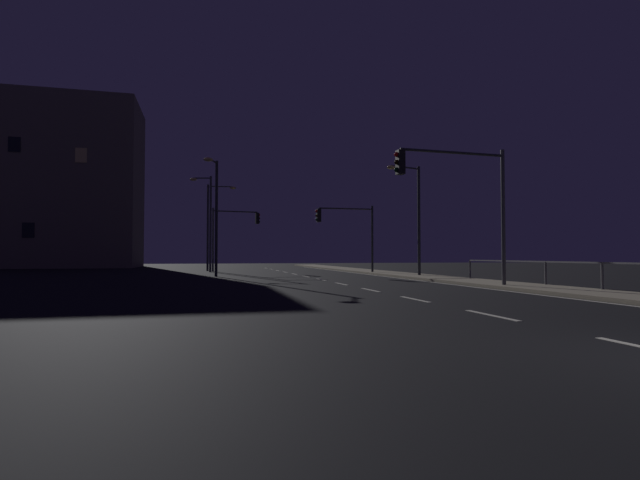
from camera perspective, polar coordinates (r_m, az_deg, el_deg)
ground_plane at (r=22.98m, az=2.26°, el=-5.23°), size 112.00×112.00×0.00m
sidewalk_right at (r=25.49m, az=16.27°, el=-4.66°), size 2.64×77.00×0.14m
lane_markings_center at (r=26.36m, az=0.15°, el=-4.78°), size 0.14×50.00×0.01m
lane_edge_line at (r=29.29m, az=8.67°, el=-4.46°), size 0.14×53.00×0.01m
traffic_light_mid_left at (r=34.46m, az=3.21°, el=1.87°), size 4.36×0.34×4.84m
traffic_light_far_center at (r=40.61m, az=-10.26°, el=1.55°), size 4.03×0.73×5.29m
traffic_light_overhead_east at (r=20.13m, az=16.20°, el=6.21°), size 5.00×0.42×5.63m
street_lamp_mid_block at (r=29.85m, az=11.14°, el=3.79°), size 2.42×0.86×6.73m
street_lamp_far_end at (r=42.20m, az=-12.75°, el=2.52°), size 2.48×0.51×7.48m
street_lamp_median at (r=39.38m, az=-13.34°, el=2.93°), size 1.75×0.59×7.74m
street_lamp_across_street at (r=30.81m, az=-12.48°, el=3.96°), size 0.92×1.90×7.40m
barrier_fence at (r=18.84m, az=33.82°, el=-3.02°), size 0.09×20.42×0.98m
building_distant at (r=60.67m, az=-31.08°, el=5.82°), size 21.62×9.85×18.31m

